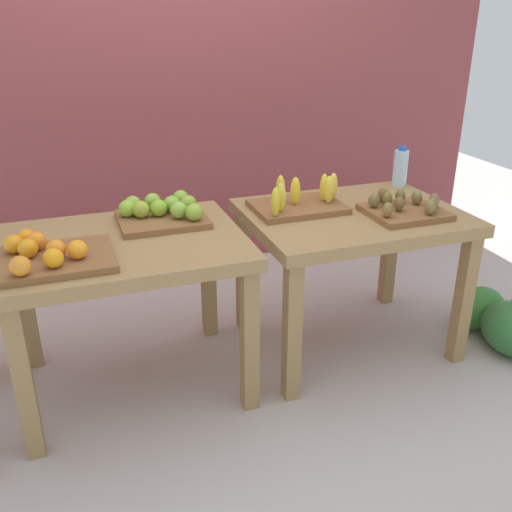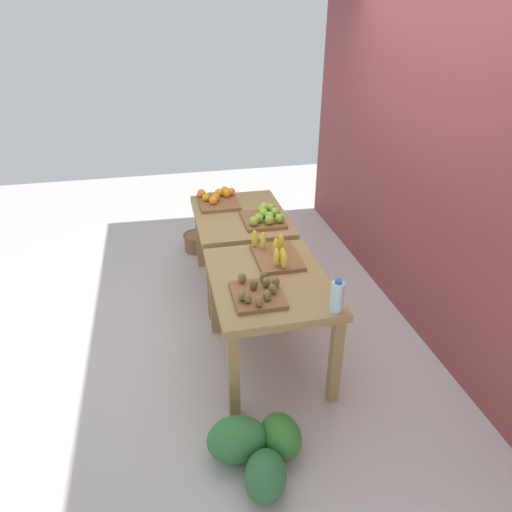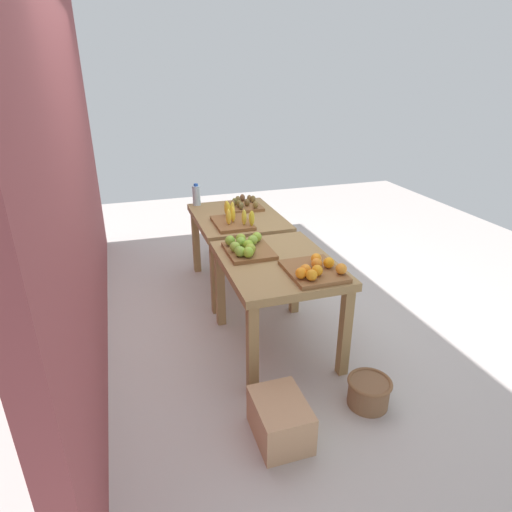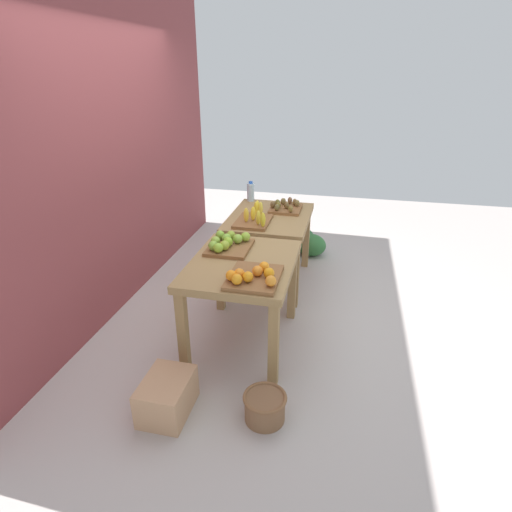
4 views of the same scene
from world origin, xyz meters
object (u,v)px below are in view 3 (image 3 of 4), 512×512
(water_bottle, at_px, (196,195))
(banana_crate, at_px, (233,220))
(wicker_basket, at_px, (369,392))
(cardboard_produce_box, at_px, (280,419))
(orange_bin, at_px, (315,270))
(watermelon_pile, at_px, (241,241))
(kiwi_bin, at_px, (244,205))
(display_table_left, at_px, (278,274))
(apple_bin, at_px, (246,247))
(display_table_right, at_px, (238,226))

(water_bottle, bearing_deg, banana_crate, -163.89)
(wicker_basket, height_order, cardboard_produce_box, cardboard_produce_box)
(orange_bin, distance_m, wicker_basket, 0.87)
(watermelon_pile, distance_m, wicker_basket, 2.77)
(orange_bin, distance_m, kiwi_bin, 1.63)
(water_bottle, bearing_deg, display_table_left, -168.93)
(orange_bin, bearing_deg, display_table_left, 27.61)
(display_table_left, distance_m, kiwi_bin, 1.34)
(apple_bin, bearing_deg, display_table_left, -139.55)
(display_table_left, xyz_separation_m, water_bottle, (1.57, 0.31, 0.21))
(banana_crate, bearing_deg, wicker_basket, -164.80)
(banana_crate, relative_size, cardboard_produce_box, 1.11)
(apple_bin, xyz_separation_m, banana_crate, (0.67, -0.07, -0.00))
(watermelon_pile, height_order, cardboard_produce_box, watermelon_pile)
(apple_bin, distance_m, watermelon_pile, 1.93)
(apple_bin, bearing_deg, orange_bin, -146.64)
(orange_bin, height_order, banana_crate, banana_crate)
(kiwi_bin, height_order, water_bottle, water_bottle)
(banana_crate, distance_m, water_bottle, 0.73)
(banana_crate, bearing_deg, apple_bin, 173.77)
(kiwi_bin, height_order, cardboard_produce_box, kiwi_bin)
(apple_bin, relative_size, banana_crate, 0.91)
(display_table_right, bearing_deg, wicker_basket, -169.69)
(orange_bin, xyz_separation_m, watermelon_pile, (2.27, -0.11, -0.66))
(apple_bin, height_order, cardboard_produce_box, apple_bin)
(kiwi_bin, height_order, wicker_basket, kiwi_bin)
(display_table_right, bearing_deg, apple_bin, 168.88)
(orange_bin, relative_size, cardboard_produce_box, 1.10)
(display_table_right, relative_size, wicker_basket, 3.58)
(orange_bin, height_order, wicker_basket, orange_bin)
(wicker_basket, bearing_deg, watermelon_pile, 1.64)
(display_table_right, xyz_separation_m, kiwi_bin, (0.21, -0.13, 0.14))
(orange_bin, bearing_deg, display_table_right, 6.33)
(display_table_right, bearing_deg, watermelon_pile, -17.73)
(display_table_left, distance_m, orange_bin, 0.37)
(display_table_right, height_order, water_bottle, water_bottle)
(display_table_left, xyz_separation_m, watermelon_pile, (1.97, -0.27, -0.51))
(orange_bin, bearing_deg, banana_crate, 12.64)
(display_table_left, bearing_deg, display_table_right, 0.00)
(orange_bin, xyz_separation_m, wicker_basket, (-0.50, -0.19, -0.68))
(kiwi_bin, relative_size, cardboard_produce_box, 0.91)
(kiwi_bin, xyz_separation_m, wicker_basket, (-2.13, -0.22, -0.68))
(water_bottle, bearing_deg, display_table_right, -145.85)
(display_table_right, distance_m, watermelon_pile, 1.03)
(display_table_right, height_order, apple_bin, apple_bin)
(display_table_right, xyz_separation_m, apple_bin, (-0.91, 0.18, 0.16))
(kiwi_bin, xyz_separation_m, water_bottle, (0.25, 0.44, 0.07))
(display_table_left, distance_m, cardboard_produce_box, 1.06)
(banana_crate, height_order, kiwi_bin, banana_crate)
(display_table_left, relative_size, watermelon_pile, 1.74)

